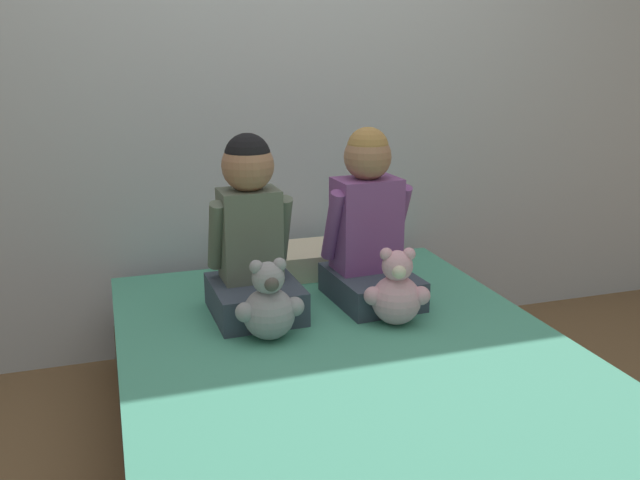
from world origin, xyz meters
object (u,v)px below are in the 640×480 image
at_px(teddy_bear_held_by_left_child, 269,306).
at_px(teddy_bear_held_by_right_child, 397,292).
at_px(pillow_at_headboard, 288,262).
at_px(child_on_right, 368,227).
at_px(bed, 351,408).
at_px(child_on_left, 251,237).

xyz_separation_m(teddy_bear_held_by_left_child, teddy_bear_held_by_right_child, (0.46, -0.01, -0.00)).
distance_m(teddy_bear_held_by_left_child, pillow_at_headboard, 0.67).
distance_m(teddy_bear_held_by_right_child, pillow_at_headboard, 0.68).
height_order(teddy_bear_held_by_right_child, pillow_at_headboard, teddy_bear_held_by_right_child).
relative_size(child_on_right, teddy_bear_held_by_right_child, 2.37).
bearing_deg(pillow_at_headboard, bed, -90.00).
height_order(bed, child_on_right, child_on_right).
bearing_deg(teddy_bear_held_by_left_child, teddy_bear_held_by_right_child, -1.36).
height_order(teddy_bear_held_by_left_child, pillow_at_headboard, teddy_bear_held_by_left_child).
height_order(child_on_right, pillow_at_headboard, child_on_right).
relative_size(child_on_left, pillow_at_headboard, 1.21).
xyz_separation_m(bed, child_on_left, (-0.24, 0.43, 0.50)).
relative_size(child_on_left, child_on_right, 0.99).
bearing_deg(child_on_left, teddy_bear_held_by_right_child, -31.94).
bearing_deg(bed, pillow_at_headboard, 90.00).
bearing_deg(bed, child_on_left, 118.78).
distance_m(child_on_left, teddy_bear_held_by_right_child, 0.56).
bearing_deg(teddy_bear_held_by_right_child, pillow_at_headboard, 126.12).
relative_size(teddy_bear_held_by_left_child, pillow_at_headboard, 0.51).
bearing_deg(teddy_bear_held_by_right_child, child_on_right, 107.15).
bearing_deg(pillow_at_headboard, child_on_right, -58.70).
distance_m(child_on_left, teddy_bear_held_by_left_child, 0.31).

